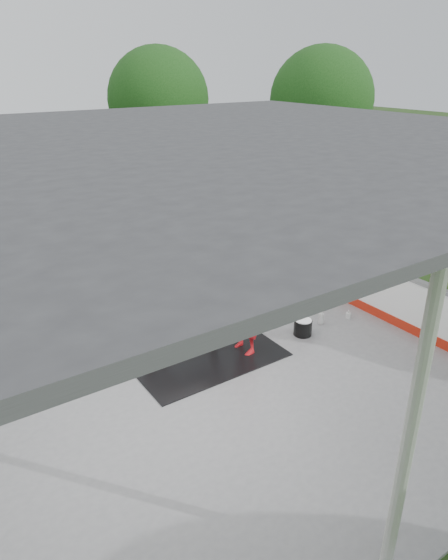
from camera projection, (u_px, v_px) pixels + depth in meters
ground at (178, 369)px, 9.10m from camera, size 100.00×100.00×0.00m
concrete_slab at (178, 367)px, 9.09m from camera, size 12.00×10.00×0.05m
pavilion_structure at (168, 147)px, 7.51m from camera, size 12.60×10.60×4.05m
dasher_board at (355, 282)px, 11.23m from camera, size 0.16×8.00×1.15m
tree_belt at (159, 149)px, 8.42m from camera, size 28.00×28.00×5.80m
rubber_mat at (195, 346)px, 9.70m from camera, size 2.78×2.60×0.02m
horse at (193, 307)px, 9.36m from camera, size 2.14×1.27×1.70m
handler at (246, 305)px, 9.20m from camera, size 0.51×0.73×1.93m
wash_bucket at (303, 327)px, 10.08m from camera, size 0.37×0.37×0.34m
soap_bottle_a at (321, 317)px, 10.49m from camera, size 0.16×0.16×0.34m
soap_bottle_b at (348, 314)px, 10.75m from camera, size 0.13×0.13×0.20m
hose_coil at (260, 308)px, 11.20m from camera, size 2.22×1.53×0.02m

